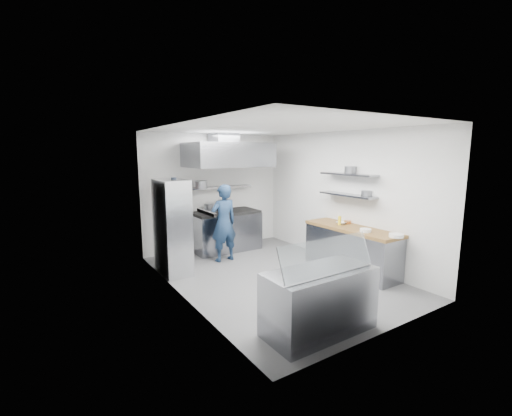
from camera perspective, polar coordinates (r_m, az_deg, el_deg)
floor at (r=6.73m, az=2.83°, el=-11.27°), size 5.00×5.00×0.00m
ceiling at (r=6.32m, az=3.04°, el=13.26°), size 5.00×5.00×0.00m
wall_back at (r=8.51m, az=-6.98°, el=2.73°), size 3.60×2.80×0.02m
wall_front at (r=4.62m, az=21.43°, el=-3.36°), size 3.60×2.80×0.02m
wall_left at (r=5.53m, az=-12.38°, el=-0.94°), size 2.80×5.00×0.02m
wall_right at (r=7.56m, az=14.07°, el=1.70°), size 2.80×5.00×0.02m
gas_range at (r=8.36m, az=-5.03°, el=-3.96°), size 1.60×0.80×0.90m
cooktop at (r=8.27m, az=-5.08°, el=-0.72°), size 1.57×0.78×0.06m
stock_pot_left at (r=8.19m, az=-7.59°, el=0.05°), size 0.30×0.30×0.20m
stock_pot_mid at (r=8.48m, az=-5.20°, el=0.56°), size 0.36×0.36×0.24m
over_range_shelf at (r=8.40m, az=-5.90°, el=3.48°), size 1.60×0.30×0.04m
shelf_pot_a at (r=7.91m, az=-9.12°, el=3.86°), size 0.28×0.28×0.18m
extractor_hood at (r=7.99m, az=-4.62°, el=8.81°), size 1.90×1.15×0.55m
hood_duct at (r=8.19m, az=-5.42°, el=11.47°), size 0.55×0.55×0.24m
red_firebox at (r=7.99m, az=-14.88°, el=2.20°), size 0.22×0.10×0.26m
chef at (r=7.45m, az=-5.43°, el=-2.52°), size 0.63×0.43×1.68m
wire_rack at (r=6.85m, az=-13.80°, el=-3.08°), size 0.50×0.90×1.85m
rack_bin_a at (r=6.56m, az=-12.75°, el=-4.70°), size 0.15×0.18×0.16m
rack_bin_b at (r=6.89m, az=-14.22°, el=0.14°), size 0.15×0.19×0.17m
rack_jar at (r=6.69m, az=-13.52°, el=4.22°), size 0.10×0.10×0.18m
knife_strip at (r=4.69m, az=-8.26°, el=-0.76°), size 0.04×0.55×0.05m
prep_counter_base at (r=7.13m, az=15.53°, el=-6.86°), size 0.62×2.00×0.84m
prep_counter_top at (r=7.02m, az=15.69°, el=-3.33°), size 0.65×2.04×0.06m
plate_stack_a at (r=6.44m, az=22.34°, el=-4.26°), size 0.25×0.25×0.06m
plate_stack_b at (r=6.67m, az=17.78°, el=-3.56°), size 0.20×0.20×0.06m
copper_pan at (r=7.34m, az=15.00°, el=-2.27°), size 0.16×0.16×0.06m
squeeze_bottle at (r=7.15m, az=13.75°, el=-2.04°), size 0.06×0.06×0.18m
mixing_bowl at (r=7.25m, az=14.03°, el=-2.43°), size 0.24×0.24×0.05m
wall_shelf_lower at (r=7.23m, az=14.97°, el=2.13°), size 0.30×1.30×0.04m
wall_shelf_upper at (r=7.19m, az=15.11°, el=5.45°), size 0.30×1.30×0.04m
shelf_pot_c at (r=7.04m, az=17.96°, el=2.39°), size 0.21×0.21×0.10m
shelf_pot_d at (r=7.25m, az=15.45°, el=6.18°), size 0.23×0.23×0.14m
display_case at (r=4.73m, az=10.50°, el=-15.02°), size 1.50×0.70×0.85m
display_glass at (r=4.42m, az=11.82°, el=-7.87°), size 1.47×0.19×0.42m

